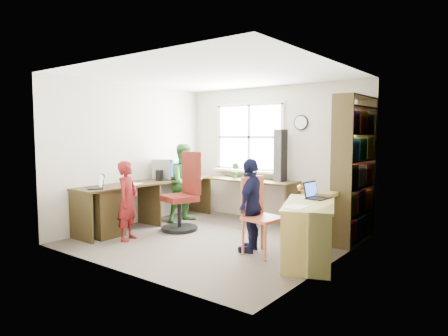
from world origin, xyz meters
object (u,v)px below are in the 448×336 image
(laptop_right, at_px, (315,194))
(laptop_left, at_px, (97,185))
(bookshelf, at_px, (354,173))
(person_green, at_px, (186,183))
(wooden_chair, at_px, (259,212))
(swivel_chair, at_px, (184,196))
(person_red, at_px, (128,201))
(crt_monitor, at_px, (166,169))
(potted_plant, at_px, (235,170))
(right_desk, at_px, (309,219))
(person_navy, at_px, (251,205))
(cd_tower, at_px, (280,155))
(l_desk, at_px, (139,203))

(laptop_right, bearing_deg, laptop_left, 117.40)
(bookshelf, height_order, person_green, bookshelf)
(person_green, bearing_deg, wooden_chair, -99.29)
(swivel_chair, height_order, wooden_chair, swivel_chair)
(laptop_right, height_order, person_red, person_red)
(crt_monitor, relative_size, potted_plant, 1.56)
(bookshelf, height_order, crt_monitor, bookshelf)
(wooden_chair, relative_size, laptop_left, 2.62)
(crt_monitor, relative_size, laptop_left, 1.15)
(right_desk, bearing_deg, crt_monitor, 147.58)
(right_desk, distance_m, potted_plant, 2.62)
(right_desk, bearing_deg, laptop_left, 174.96)
(swivel_chair, relative_size, wooden_chair, 1.26)
(person_navy, bearing_deg, cd_tower, -178.45)
(laptop_right, xyz_separation_m, person_red, (-2.46, -1.06, -0.19))
(bookshelf, bearing_deg, laptop_right, -102.29)
(bookshelf, relative_size, person_navy, 1.69)
(right_desk, distance_m, cd_tower, 2.11)
(swivel_chair, distance_m, cd_tower, 1.78)
(right_desk, height_order, person_navy, person_navy)
(right_desk, relative_size, laptop_right, 4.15)
(laptop_right, relative_size, person_green, 0.24)
(cd_tower, height_order, person_navy, cd_tower)
(crt_monitor, distance_m, person_navy, 2.39)
(right_desk, height_order, laptop_right, laptop_right)
(swivel_chair, xyz_separation_m, potted_plant, (0.16, 1.20, 0.35))
(bookshelf, distance_m, wooden_chair, 1.61)
(right_desk, distance_m, laptop_right, 0.43)
(potted_plant, bearing_deg, laptop_right, -28.00)
(cd_tower, bearing_deg, person_red, -104.36)
(wooden_chair, distance_m, crt_monitor, 2.55)
(laptop_left, relative_size, person_red, 0.33)
(laptop_left, xyz_separation_m, potted_plant, (0.85, 2.35, 0.09))
(person_green, xyz_separation_m, person_navy, (1.93, -0.81, -0.07))
(crt_monitor, bearing_deg, person_red, -84.68)
(swivel_chair, xyz_separation_m, laptop_right, (2.24, 0.09, 0.23))
(bookshelf, height_order, cd_tower, bookshelf)
(crt_monitor, distance_m, cd_tower, 2.06)
(wooden_chair, height_order, cd_tower, cd_tower)
(right_desk, height_order, laptop_left, laptop_left)
(bookshelf, height_order, laptop_left, bookshelf)
(crt_monitor, xyz_separation_m, person_navy, (2.28, -0.66, -0.31))
(laptop_right, bearing_deg, right_desk, -162.56)
(person_green, bearing_deg, l_desk, -174.13)
(l_desk, bearing_deg, laptop_right, 11.95)
(bookshelf, height_order, wooden_chair, bookshelf)
(potted_plant, height_order, person_red, person_red)
(bookshelf, xyz_separation_m, wooden_chair, (-0.76, -1.34, -0.46))
(crt_monitor, height_order, cd_tower, cd_tower)
(person_green, distance_m, person_navy, 2.09)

